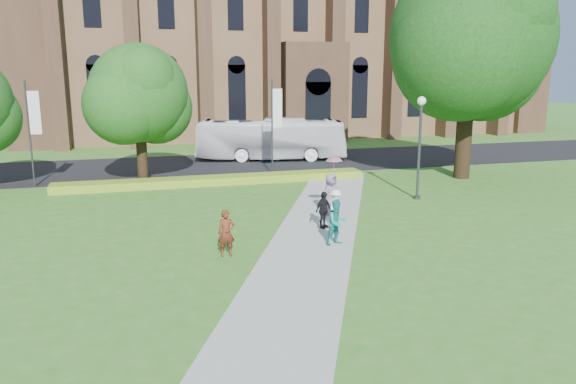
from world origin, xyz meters
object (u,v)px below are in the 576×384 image
object	(u,v)px
streetlamp	(420,135)
pedestrian_0	(226,233)
large_tree	(470,38)
tour_coach	(271,139)

from	to	relation	value
streetlamp	pedestrian_0	distance (m)	12.98
large_tree	tour_coach	xyz separation A→B (m)	(-9.60, 10.14, -6.81)
tour_coach	streetlamp	bearing A→B (deg)	-151.34
tour_coach	large_tree	bearing A→B (deg)	-123.55
streetlamp	tour_coach	xyz separation A→B (m)	(-4.10, 14.64, -1.74)
streetlamp	large_tree	size ratio (longest dim) A/B	0.40
streetlamp	tour_coach	distance (m)	15.30
large_tree	pedestrian_0	xyz separation A→B (m)	(-16.54, -10.89, -7.50)
pedestrian_0	tour_coach	bearing A→B (deg)	75.54
streetlamp	large_tree	xyz separation A→B (m)	(5.50, 4.50, 5.07)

